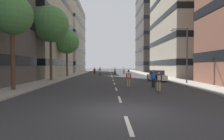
% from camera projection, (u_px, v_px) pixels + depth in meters
% --- Properties ---
extents(ground_plane, '(178.26, 178.26, 0.00)m').
position_uv_depth(ground_plane, '(112.00, 76.00, 38.26)').
color(ground_plane, '#333335').
extents(sidewalk_left, '(3.18, 81.70, 0.14)m').
position_uv_depth(sidewalk_left, '(74.00, 75.00, 41.77)').
color(sidewalk_left, '#9E9991').
rests_on(sidewalk_left, ground_plane).
extents(sidewalk_right, '(3.18, 81.70, 0.14)m').
position_uv_depth(sidewalk_right, '(149.00, 74.00, 42.16)').
color(sidewalk_right, '#9E9991').
rests_on(sidewalk_right, ground_plane).
extents(lane_markings, '(0.16, 67.20, 0.01)m').
position_uv_depth(lane_markings, '(112.00, 75.00, 39.05)').
color(lane_markings, silver).
rests_on(lane_markings, ground_plane).
extents(building_left_far, '(15.20, 22.98, 24.10)m').
position_uv_depth(building_left_far, '(60.00, 38.00, 63.76)').
color(building_left_far, '#B2A893').
rests_on(building_left_far, ground_plane).
extents(building_right_mid, '(15.20, 18.82, 28.10)m').
position_uv_depth(building_right_mid, '(195.00, 11.00, 38.36)').
color(building_right_mid, '#B2A893').
rests_on(building_right_mid, ground_plane).
extents(building_right_far, '(15.20, 16.87, 29.41)m').
position_uv_depth(building_right_far, '(160.00, 31.00, 64.48)').
color(building_right_far, '#4C4744').
rests_on(building_right_far, ground_plane).
extents(parked_car_near, '(1.82, 4.40, 1.52)m').
position_uv_depth(parked_car_near, '(157.00, 76.00, 25.19)').
color(parked_car_near, silver).
rests_on(parked_car_near, ground_plane).
extents(street_tree_near, '(3.44, 3.44, 8.17)m').
position_uv_depth(street_tree_near, '(12.00, 15.00, 15.02)').
color(street_tree_near, '#4C3823').
rests_on(street_tree_near, sidewalk_left).
extents(street_tree_mid, '(4.87, 4.87, 9.27)m').
position_uv_depth(street_tree_mid, '(67.00, 42.00, 34.95)').
color(street_tree_mid, '#4C3823').
rests_on(street_tree_mid, sidewalk_left).
extents(street_tree_far, '(5.12, 5.12, 10.53)m').
position_uv_depth(street_tree_far, '(51.00, 24.00, 25.07)').
color(street_tree_far, '#4C3823').
rests_on(street_tree_far, sidewalk_left).
extents(streetlamp_right, '(2.13, 0.30, 6.50)m').
position_uv_depth(streetlamp_right, '(184.00, 49.00, 20.93)').
color(streetlamp_right, '#3F3F44').
rests_on(streetlamp_right, sidewalk_right).
extents(skater_0, '(0.56, 0.92, 1.78)m').
position_uv_depth(skater_0, '(124.00, 70.00, 45.81)').
color(skater_0, brown).
rests_on(skater_0, ground_plane).
extents(skater_1, '(0.53, 0.90, 1.78)m').
position_uv_depth(skater_1, '(100.00, 71.00, 36.10)').
color(skater_1, brown).
rests_on(skater_1, ground_plane).
extents(skater_2, '(0.57, 0.92, 1.78)m').
position_uv_depth(skater_2, '(129.00, 77.00, 17.81)').
color(skater_2, brown).
rests_on(skater_2, ground_plane).
extents(skater_3, '(0.56, 0.92, 1.78)m').
position_uv_depth(skater_3, '(100.00, 70.00, 43.29)').
color(skater_3, brown).
rests_on(skater_3, ground_plane).
extents(skater_4, '(0.57, 0.92, 1.78)m').
position_uv_depth(skater_4, '(115.00, 71.00, 40.78)').
color(skater_4, brown).
rests_on(skater_4, ground_plane).
extents(skater_5, '(0.55, 0.92, 1.78)m').
position_uv_depth(skater_5, '(153.00, 78.00, 17.82)').
color(skater_5, brown).
rests_on(skater_5, ground_plane).
extents(skater_6, '(0.56, 0.92, 1.78)m').
position_uv_depth(skater_6, '(159.00, 80.00, 14.66)').
color(skater_6, brown).
rests_on(skater_6, ground_plane).
extents(skater_7, '(0.55, 0.91, 1.78)m').
position_uv_depth(skater_7, '(94.00, 71.00, 41.76)').
color(skater_7, brown).
rests_on(skater_7, ground_plane).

